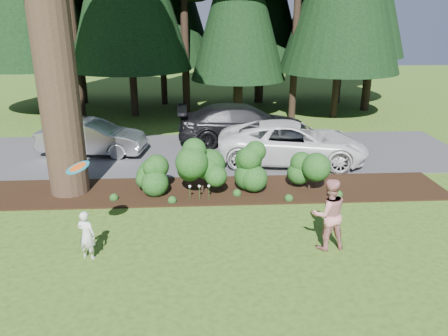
% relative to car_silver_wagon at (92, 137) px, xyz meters
% --- Properties ---
extents(ground, '(80.00, 80.00, 0.00)m').
position_rel_car_silver_wagon_xyz_m(ground, '(4.78, -7.58, -0.75)').
color(ground, '#2E4F16').
rests_on(ground, ground).
extents(mulch_bed, '(16.00, 2.50, 0.05)m').
position_rel_car_silver_wagon_xyz_m(mulch_bed, '(4.78, -4.33, -0.73)').
color(mulch_bed, black).
rests_on(mulch_bed, ground).
extents(driveway, '(22.00, 6.00, 0.03)m').
position_rel_car_silver_wagon_xyz_m(driveway, '(4.78, -0.08, -0.74)').
color(driveway, '#38383A').
rests_on(driveway, ground).
extents(shrub_row, '(6.53, 1.60, 1.61)m').
position_rel_car_silver_wagon_xyz_m(shrub_row, '(5.55, -4.44, 0.05)').
color(shrub_row, '#123C14').
rests_on(shrub_row, ground).
extents(lily_cluster, '(0.69, 0.09, 0.57)m').
position_rel_car_silver_wagon_xyz_m(lily_cluster, '(4.48, -5.18, -0.26)').
color(lily_cluster, '#123C14').
rests_on(lily_cluster, ground).
extents(car_silver_wagon, '(4.57, 2.13, 1.45)m').
position_rel_car_silver_wagon_xyz_m(car_silver_wagon, '(0.00, 0.00, 0.00)').
color(car_silver_wagon, '#B3B3B8').
rests_on(car_silver_wagon, driveway).
extents(car_white_suv, '(6.18, 3.54, 1.62)m').
position_rel_car_silver_wagon_xyz_m(car_white_suv, '(8.19, -1.54, 0.09)').
color(car_white_suv, silver).
rests_on(car_white_suv, driveway).
extents(car_dark_suv, '(6.07, 2.63, 1.74)m').
position_rel_car_silver_wagon_xyz_m(car_dark_suv, '(6.55, 1.44, 0.15)').
color(car_dark_suv, black).
rests_on(car_dark_suv, driveway).
extents(child, '(0.53, 0.44, 1.25)m').
position_rel_car_silver_wagon_xyz_m(child, '(1.75, -8.44, -0.13)').
color(child, silver).
rests_on(child, ground).
extents(adult, '(0.99, 0.82, 1.87)m').
position_rel_car_silver_wagon_xyz_m(adult, '(7.69, -8.27, 0.18)').
color(adult, '#AD1720').
rests_on(adult, ground).
extents(frisbee, '(0.57, 0.57, 0.27)m').
position_rel_car_silver_wagon_xyz_m(frisbee, '(1.72, -8.37, 1.57)').
color(frisbee, teal).
rests_on(frisbee, ground).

